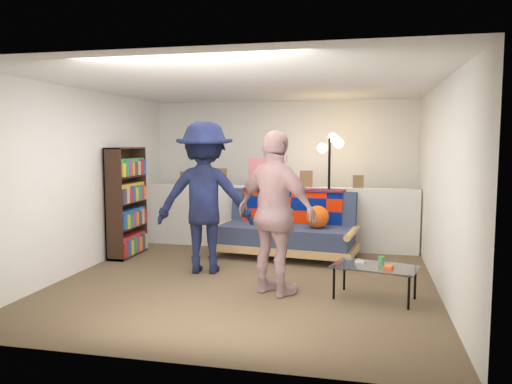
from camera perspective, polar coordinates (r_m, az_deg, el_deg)
ground at (r=6.39m, az=-0.79°, el=-9.77°), size 5.00×5.00×0.00m
room_shell at (r=6.62m, az=0.13°, el=5.42°), size 4.60×5.05×2.45m
half_wall_ledge at (r=8.01m, az=2.17°, el=-2.92°), size 4.45×0.15×1.00m
ledge_decor at (r=7.96m, az=0.55°, el=1.92°), size 2.97×0.02×0.45m
futon_sofa at (r=7.47m, az=3.73°, el=-4.26°), size 2.16×1.22×0.88m
bookshelf at (r=7.71m, az=-14.58°, el=-1.51°), size 0.27×0.81×1.63m
coffee_table at (r=5.62m, az=13.49°, el=-8.46°), size 0.97×0.69×0.46m
floor_lamp at (r=7.67m, az=8.50°, el=2.69°), size 0.40×0.34×1.84m
person_left at (r=6.55m, az=-5.87°, el=-0.65°), size 1.38×0.95×1.97m
person_right at (r=5.54m, az=2.29°, el=-2.45°), size 1.16×0.93×1.84m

